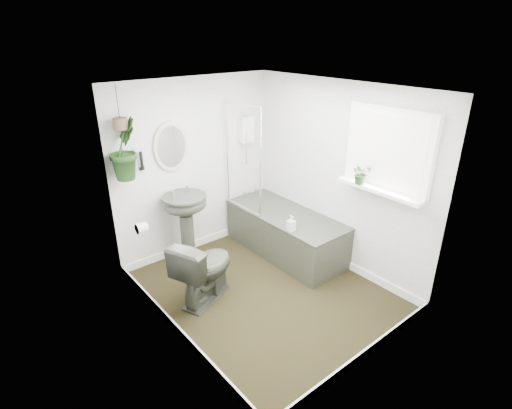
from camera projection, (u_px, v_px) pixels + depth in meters
floor at (264, 291)px, 4.68m from camera, size 2.30×2.80×0.02m
ceiling at (266, 87)px, 3.75m from camera, size 2.30×2.80×0.02m
wall_back at (195, 167)px, 5.22m from camera, size 2.30×0.02×2.30m
wall_front at (378, 253)px, 3.22m from camera, size 2.30×0.02×2.30m
wall_left at (166, 233)px, 3.55m from camera, size 0.02×2.80×2.30m
wall_right at (337, 177)px, 4.89m from camera, size 0.02×2.80×2.30m
skirting at (264, 287)px, 4.66m from camera, size 2.30×2.80×0.10m
bathtub at (286, 233)px, 5.38m from camera, size 0.72×1.72×0.58m
bath_screen at (243, 159)px, 5.14m from camera, size 0.04×0.72×1.40m
shower_box at (246, 129)px, 5.47m from camera, size 0.20×0.10×0.35m
oval_mirror at (171, 147)px, 4.85m from camera, size 0.46×0.03×0.62m
wall_sconce at (142, 161)px, 4.65m from camera, size 0.04×0.04×0.22m
toilet_roll_holder at (142, 228)px, 4.18m from camera, size 0.11×0.11×0.11m
window_recess at (389, 151)px, 4.15m from camera, size 0.08×1.00×0.90m
window_sill at (380, 190)px, 4.28m from camera, size 0.18×1.00×0.04m
window_blinds at (386, 151)px, 4.12m from camera, size 0.01×0.86×0.76m
toilet at (205, 268)px, 4.40m from camera, size 0.87×0.69×0.78m
pedestal_sink at (187, 229)px, 5.10m from camera, size 0.61×0.54×0.93m
sill_plant at (361, 173)px, 4.35m from camera, size 0.26×0.24×0.23m
hanging_plant at (124, 149)px, 4.36m from camera, size 0.47×0.48×0.68m
soap_bottle at (291, 223)px, 4.78m from camera, size 0.09×0.09×0.19m
hanging_pot at (120, 124)px, 4.25m from camera, size 0.16×0.16×0.12m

